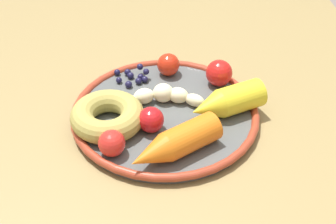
{
  "coord_description": "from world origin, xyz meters",
  "views": [
    {
      "loc": [
        -0.56,
        0.05,
        1.21
      ],
      "look_at": [
        0.01,
        -0.0,
        0.75
      ],
      "focal_mm": 51.65,
      "sensor_mm": 36.0,
      "label": 1
    }
  ],
  "objects_px": {
    "tomato_mid": "(112,143)",
    "tomato_far": "(168,65)",
    "dining_table": "(166,165)",
    "plate": "(168,113)",
    "banana": "(161,96)",
    "tomato_near": "(151,120)",
    "tomato_extra": "(219,73)",
    "carrot_orange": "(174,144)",
    "carrot_yellow": "(227,102)",
    "donut": "(107,116)",
    "blueberry_pile": "(133,76)"
  },
  "relations": [
    {
      "from": "dining_table",
      "to": "banana",
      "type": "bearing_deg",
      "value": 5.59
    },
    {
      "from": "banana",
      "to": "tomato_mid",
      "type": "xyz_separation_m",
      "value": [
        -0.11,
        0.08,
        0.01
      ]
    },
    {
      "from": "blueberry_pile",
      "to": "tomato_near",
      "type": "height_order",
      "value": "tomato_near"
    },
    {
      "from": "dining_table",
      "to": "plate",
      "type": "height_order",
      "value": "plate"
    },
    {
      "from": "tomato_far",
      "to": "plate",
      "type": "bearing_deg",
      "value": 173.86
    },
    {
      "from": "carrot_orange",
      "to": "blueberry_pile",
      "type": "xyz_separation_m",
      "value": [
        0.19,
        0.05,
        -0.01
      ]
    },
    {
      "from": "tomato_near",
      "to": "tomato_far",
      "type": "bearing_deg",
      "value": -15.65
    },
    {
      "from": "dining_table",
      "to": "plate",
      "type": "distance_m",
      "value": 0.1
    },
    {
      "from": "carrot_yellow",
      "to": "tomato_far",
      "type": "xyz_separation_m",
      "value": [
        0.11,
        0.08,
        -0.0
      ]
    },
    {
      "from": "tomato_near",
      "to": "tomato_mid",
      "type": "height_order",
      "value": "same"
    },
    {
      "from": "plate",
      "to": "blueberry_pile",
      "type": "xyz_separation_m",
      "value": [
        0.09,
        0.05,
        0.01
      ]
    },
    {
      "from": "blueberry_pile",
      "to": "tomato_far",
      "type": "distance_m",
      "value": 0.06
    },
    {
      "from": "dining_table",
      "to": "tomato_mid",
      "type": "distance_m",
      "value": 0.16
    },
    {
      "from": "banana",
      "to": "tomato_extra",
      "type": "relative_size",
      "value": 3.23
    },
    {
      "from": "carrot_yellow",
      "to": "tomato_extra",
      "type": "relative_size",
      "value": 2.85
    },
    {
      "from": "banana",
      "to": "blueberry_pile",
      "type": "relative_size",
      "value": 2.4
    },
    {
      "from": "plate",
      "to": "tomato_extra",
      "type": "bearing_deg",
      "value": -54.02
    },
    {
      "from": "tomato_extra",
      "to": "tomato_mid",
      "type": "bearing_deg",
      "value": 130.27
    },
    {
      "from": "carrot_yellow",
      "to": "blueberry_pile",
      "type": "xyz_separation_m",
      "value": [
        0.1,
        0.13,
        -0.01
      ]
    },
    {
      "from": "tomato_extra",
      "to": "tomato_near",
      "type": "bearing_deg",
      "value": 131.3
    },
    {
      "from": "plate",
      "to": "carrot_orange",
      "type": "bearing_deg",
      "value": 179.39
    },
    {
      "from": "tomato_near",
      "to": "tomato_mid",
      "type": "bearing_deg",
      "value": 128.0
    },
    {
      "from": "banana",
      "to": "tomato_near",
      "type": "height_order",
      "value": "tomato_near"
    },
    {
      "from": "donut",
      "to": "blueberry_pile",
      "type": "xyz_separation_m",
      "value": [
        0.11,
        -0.04,
        -0.01
      ]
    },
    {
      "from": "donut",
      "to": "carrot_yellow",
      "type": "bearing_deg",
      "value": -86.82
    },
    {
      "from": "dining_table",
      "to": "tomato_mid",
      "type": "xyz_separation_m",
      "value": [
        -0.07,
        0.08,
        0.12
      ]
    },
    {
      "from": "tomato_mid",
      "to": "tomato_near",
      "type": "bearing_deg",
      "value": -52.0
    },
    {
      "from": "plate",
      "to": "banana",
      "type": "relative_size",
      "value": 2.04
    },
    {
      "from": "carrot_orange",
      "to": "donut",
      "type": "xyz_separation_m",
      "value": [
        0.07,
        0.09,
        -0.0
      ]
    },
    {
      "from": "dining_table",
      "to": "carrot_yellow",
      "type": "height_order",
      "value": "carrot_yellow"
    },
    {
      "from": "donut",
      "to": "tomato_mid",
      "type": "height_order",
      "value": "tomato_mid"
    },
    {
      "from": "plate",
      "to": "blueberry_pile",
      "type": "distance_m",
      "value": 0.1
    },
    {
      "from": "tomato_mid",
      "to": "tomato_far",
      "type": "bearing_deg",
      "value": -27.39
    },
    {
      "from": "banana",
      "to": "donut",
      "type": "bearing_deg",
      "value": 119.36
    },
    {
      "from": "plate",
      "to": "banana",
      "type": "height_order",
      "value": "banana"
    },
    {
      "from": "dining_table",
      "to": "tomato_far",
      "type": "xyz_separation_m",
      "value": [
        0.12,
        -0.02,
        0.12
      ]
    },
    {
      "from": "dining_table",
      "to": "tomato_far",
      "type": "bearing_deg",
      "value": -7.65
    },
    {
      "from": "dining_table",
      "to": "carrot_orange",
      "type": "height_order",
      "value": "carrot_orange"
    },
    {
      "from": "dining_table",
      "to": "carrot_orange",
      "type": "distance_m",
      "value": 0.14
    },
    {
      "from": "blueberry_pile",
      "to": "tomato_extra",
      "type": "height_order",
      "value": "tomato_extra"
    },
    {
      "from": "carrot_orange",
      "to": "carrot_yellow",
      "type": "height_order",
      "value": "carrot_yellow"
    },
    {
      "from": "donut",
      "to": "tomato_far",
      "type": "height_order",
      "value": "tomato_far"
    },
    {
      "from": "tomato_mid",
      "to": "tomato_far",
      "type": "relative_size",
      "value": 1.0
    },
    {
      "from": "carrot_orange",
      "to": "tomato_mid",
      "type": "height_order",
      "value": "carrot_orange"
    },
    {
      "from": "tomato_near",
      "to": "tomato_extra",
      "type": "relative_size",
      "value": 0.87
    },
    {
      "from": "tomato_extra",
      "to": "carrot_yellow",
      "type": "bearing_deg",
      "value": 177.94
    },
    {
      "from": "tomato_near",
      "to": "carrot_orange",
      "type": "bearing_deg",
      "value": -153.93
    },
    {
      "from": "carrot_yellow",
      "to": "blueberry_pile",
      "type": "bearing_deg",
      "value": 52.57
    },
    {
      "from": "banana",
      "to": "tomato_far",
      "type": "distance_m",
      "value": 0.08
    },
    {
      "from": "tomato_mid",
      "to": "plate",
      "type": "bearing_deg",
      "value": -45.73
    }
  ]
}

